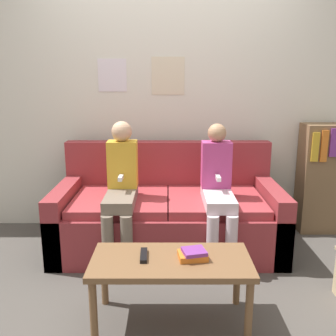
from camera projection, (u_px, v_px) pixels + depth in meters
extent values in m
plane|color=#4C4742|center=(168.00, 279.00, 2.78)|extent=(10.00, 10.00, 0.00)
cube|color=silver|center=(168.00, 94.00, 3.56)|extent=(8.00, 0.06, 2.60)
cube|color=silver|center=(112.00, 75.00, 3.49)|extent=(0.27, 0.00, 0.30)
cube|color=beige|center=(168.00, 76.00, 3.49)|extent=(0.31, 0.00, 0.35)
cube|color=maroon|center=(168.00, 225.00, 3.25)|extent=(1.89, 0.91, 0.40)
cube|color=maroon|center=(168.00, 166.00, 3.52)|extent=(1.89, 0.14, 0.47)
cube|color=maroon|center=(67.00, 217.00, 3.23)|extent=(0.14, 0.91, 0.56)
cube|color=maroon|center=(269.00, 217.00, 3.23)|extent=(0.14, 0.91, 0.56)
cube|color=#A1343A|center=(121.00, 201.00, 3.16)|extent=(0.79, 0.75, 0.07)
cube|color=#A1343A|center=(215.00, 201.00, 3.16)|extent=(0.79, 0.75, 0.07)
cube|color=brown|center=(171.00, 262.00, 2.21)|extent=(0.94, 0.45, 0.04)
cylinder|color=brown|center=(94.00, 311.00, 2.07)|extent=(0.04, 0.04, 0.38)
cylinder|color=brown|center=(249.00, 311.00, 2.08)|extent=(0.04, 0.04, 0.38)
cylinder|color=brown|center=(105.00, 277.00, 2.43)|extent=(0.04, 0.04, 0.38)
cylinder|color=brown|center=(237.00, 277.00, 2.43)|extent=(0.04, 0.04, 0.38)
cylinder|color=#756656|center=(108.00, 246.00, 2.77)|extent=(0.09, 0.09, 0.47)
cylinder|color=#756656|center=(127.00, 246.00, 2.77)|extent=(0.09, 0.09, 0.47)
cube|color=#756656|center=(121.00, 198.00, 2.98)|extent=(0.23, 0.56, 0.09)
cube|color=gold|center=(123.00, 164.00, 3.09)|extent=(0.24, 0.16, 0.39)
sphere|color=tan|center=(122.00, 131.00, 3.03)|extent=(0.17, 0.17, 0.17)
cube|color=white|center=(121.00, 178.00, 2.96)|extent=(0.03, 0.12, 0.03)
cylinder|color=silver|center=(212.00, 246.00, 2.77)|extent=(0.09, 0.09, 0.47)
cylinder|color=silver|center=(231.00, 246.00, 2.77)|extent=(0.09, 0.09, 0.47)
cube|color=silver|center=(218.00, 198.00, 2.98)|extent=(0.23, 0.56, 0.09)
cube|color=#B73D7F|center=(216.00, 164.00, 3.09)|extent=(0.24, 0.16, 0.38)
sphere|color=tan|center=(217.00, 133.00, 3.03)|extent=(0.15, 0.15, 0.15)
cube|color=white|center=(218.00, 178.00, 2.96)|extent=(0.03, 0.12, 0.03)
cube|color=black|center=(144.00, 255.00, 2.22)|extent=(0.05, 0.17, 0.02)
cube|color=orange|center=(193.00, 256.00, 2.20)|extent=(0.18, 0.15, 0.04)
cube|color=#7A3389|center=(194.00, 252.00, 2.19)|extent=(0.16, 0.15, 0.02)
cube|color=brown|center=(319.00, 178.00, 3.57)|extent=(0.36, 0.27, 1.04)
cube|color=gold|center=(315.00, 147.00, 3.35)|extent=(0.06, 0.02, 0.26)
cube|color=orange|center=(324.00, 146.00, 3.35)|extent=(0.06, 0.02, 0.29)
cube|color=#7A3389|center=(333.00, 143.00, 3.34)|extent=(0.06, 0.02, 0.26)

